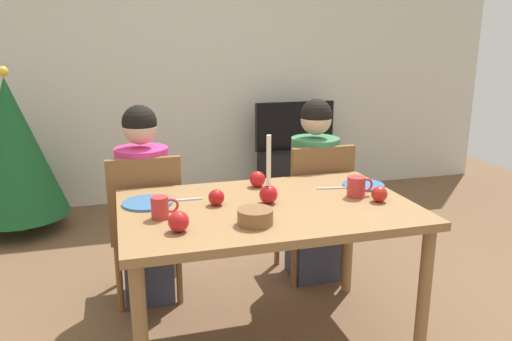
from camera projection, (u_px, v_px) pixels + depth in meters
name	position (u px, v px, depth m)	size (l,w,h in m)	color
ground_plane	(267.00, 341.00, 2.59)	(7.68, 7.68, 0.00)	brown
back_wall	(186.00, 63.00, 4.68)	(6.40, 0.10, 2.60)	beige
dining_table	(267.00, 221.00, 2.42)	(1.40, 0.90, 0.75)	olive
chair_left	(146.00, 220.00, 2.88)	(0.40, 0.40, 0.90)	brown
chair_right	(315.00, 204.00, 3.16)	(0.40, 0.40, 0.90)	brown
person_left_child	(145.00, 208.00, 2.90)	(0.30, 0.30, 1.17)	#33384C
person_right_child	(314.00, 193.00, 3.18)	(0.30, 0.30, 1.17)	#33384C
tv_stand	(294.00, 173.00, 4.93)	(0.64, 0.40, 0.48)	black
tv	(295.00, 126.00, 4.81)	(0.79, 0.05, 0.46)	black
christmas_tree	(13.00, 148.00, 3.91)	(0.77, 0.77, 1.33)	brown
candle_centerpiece	(268.00, 190.00, 2.41)	(0.09, 0.09, 0.34)	red
plate_left	(148.00, 203.00, 2.41)	(0.24, 0.24, 0.01)	teal
plate_right	(363.00, 185.00, 2.71)	(0.22, 0.22, 0.01)	teal
mug_left	(161.00, 207.00, 2.21)	(0.12, 0.08, 0.10)	#B72D2D
mug_right	(357.00, 187.00, 2.51)	(0.14, 0.09, 0.10)	#B72D2D
fork_left	(184.00, 200.00, 2.46)	(0.18, 0.01, 0.01)	silver
fork_right	(334.00, 188.00, 2.66)	(0.18, 0.01, 0.01)	silver
bowl_walnuts	(255.00, 217.00, 2.14)	(0.16, 0.16, 0.07)	brown
apple_near_candle	(257.00, 179.00, 2.68)	(0.09, 0.09, 0.09)	red
apple_by_left_plate	(216.00, 197.00, 2.39)	(0.08, 0.08, 0.08)	#AC1414
apple_by_right_mug	(179.00, 222.00, 2.06)	(0.09, 0.09, 0.09)	red
apple_far_edge	(379.00, 194.00, 2.44)	(0.08, 0.08, 0.08)	red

